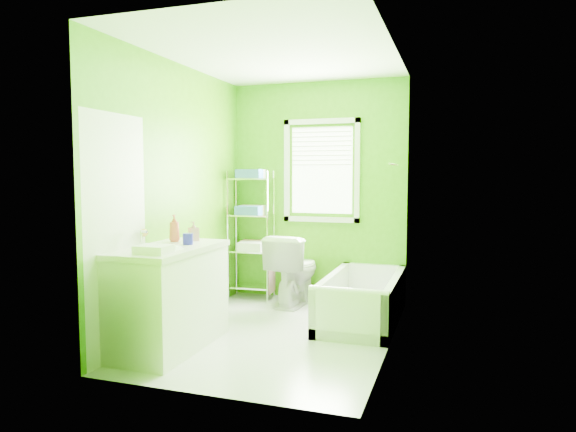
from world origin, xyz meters
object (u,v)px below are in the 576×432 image
(bathtub, at_px, (362,306))
(vanity, at_px, (169,294))
(toilet, at_px, (294,269))
(wire_shelf_unit, at_px, (253,220))

(bathtub, xyz_separation_m, vanity, (-1.45, -1.31, 0.31))
(toilet, bearing_deg, vanity, 77.28)
(wire_shelf_unit, bearing_deg, bathtub, -22.57)
(vanity, bearing_deg, toilet, 72.07)
(bathtub, xyz_separation_m, toilet, (-0.87, 0.47, 0.25))
(bathtub, relative_size, wire_shelf_unit, 0.99)
(bathtub, bearing_deg, wire_shelf_unit, 157.43)
(bathtub, bearing_deg, toilet, 151.87)
(vanity, xyz_separation_m, wire_shelf_unit, (0.00, 1.91, 0.48))
(bathtub, distance_m, toilet, 1.02)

